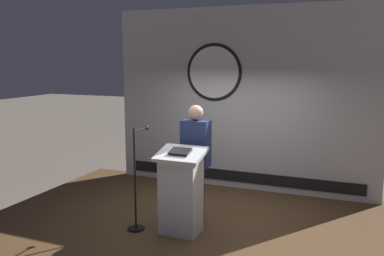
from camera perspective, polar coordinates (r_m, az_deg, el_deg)
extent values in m
plane|color=#6B6056|center=(6.50, 1.80, -15.05)|extent=(40.00, 40.00, 0.00)
cube|color=brown|center=(6.44, 1.81, -13.84)|extent=(6.40, 4.00, 0.30)
cube|color=silver|center=(7.71, 6.73, 3.85)|extent=(4.88, 0.10, 3.30)
cylinder|color=black|center=(7.78, 2.99, 7.53)|extent=(1.06, 0.02, 1.06)
cylinder|color=white|center=(7.78, 2.97, 7.53)|extent=(0.94, 0.02, 0.94)
cube|color=black|center=(7.92, 6.42, -6.54)|extent=(4.39, 0.02, 0.20)
cube|color=silver|center=(5.85, -1.51, -9.03)|extent=(0.52, 0.40, 1.08)
cube|color=silver|center=(5.69, -1.54, -3.56)|extent=(0.64, 0.50, 0.17)
cube|color=black|center=(5.66, -1.62, -3.16)|extent=(0.28, 0.20, 0.07)
cylinder|color=black|center=(6.30, 0.50, -8.85)|extent=(0.26, 0.26, 0.84)
cube|color=navy|center=(6.10, 0.51, -2.09)|extent=(0.40, 0.24, 0.68)
sphere|color=tan|center=(6.03, 0.51, 2.09)|extent=(0.22, 0.22, 0.22)
cylinder|color=black|center=(6.18, -7.57, -13.32)|extent=(0.24, 0.24, 0.02)
cylinder|color=black|center=(5.94, -7.72, -6.94)|extent=(0.03, 0.03, 1.46)
cylinder|color=black|center=(5.94, -6.99, -0.21)|extent=(0.02, 0.36, 0.02)
sphere|color=#262626|center=(6.10, -6.15, 0.06)|extent=(0.07, 0.07, 0.07)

